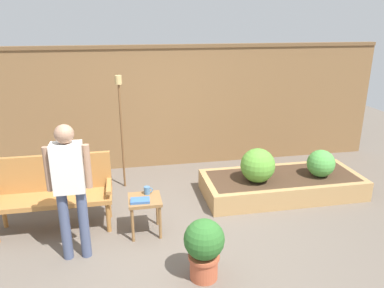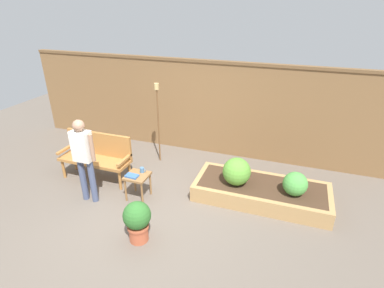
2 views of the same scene
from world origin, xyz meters
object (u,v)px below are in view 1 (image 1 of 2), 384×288
at_px(garden_bench, 54,187).
at_px(person_by_bench, 70,182).
at_px(cup_on_table, 147,190).
at_px(shrub_near_bench, 258,165).
at_px(tiki_torch, 120,113).
at_px(shrub_far_corner, 321,163).
at_px(book_on_table, 140,201).
at_px(potted_boxwood, 204,246).
at_px(side_table, 145,204).

xyz_separation_m(garden_bench, person_by_bench, (0.32, -0.75, 0.39)).
bearing_deg(person_by_bench, cup_on_table, 29.22).
height_order(shrub_near_bench, tiki_torch, tiki_torch).
relative_size(garden_bench, shrub_far_corner, 3.49).
relative_size(garden_bench, person_by_bench, 0.92).
relative_size(cup_on_table, shrub_near_bench, 0.23).
bearing_deg(book_on_table, potted_boxwood, -53.75).
height_order(book_on_table, potted_boxwood, potted_boxwood).
bearing_deg(shrub_near_bench, side_table, -160.65).
height_order(cup_on_table, shrub_near_bench, shrub_near_bench).
height_order(side_table, cup_on_table, cup_on_table).
bearing_deg(side_table, book_on_table, -126.32).
height_order(potted_boxwood, shrub_far_corner, shrub_far_corner).
bearing_deg(shrub_far_corner, person_by_bench, -164.84).
xyz_separation_m(book_on_table, shrub_near_bench, (1.74, 0.67, 0.05)).
xyz_separation_m(cup_on_table, shrub_near_bench, (1.64, 0.47, 0.02)).
xyz_separation_m(garden_bench, tiki_torch, (0.88, 1.05, 0.67)).
relative_size(cup_on_table, tiki_torch, 0.06).
height_order(garden_bench, shrub_far_corner, garden_bench).
xyz_separation_m(potted_boxwood, shrub_near_bench, (1.15, 1.57, 0.17)).
distance_m(shrub_far_corner, person_by_bench, 3.63).
relative_size(side_table, shrub_far_corner, 1.16).
height_order(cup_on_table, potted_boxwood, potted_boxwood).
height_order(side_table, tiki_torch, tiki_torch).
relative_size(garden_bench, shrub_near_bench, 2.87).
bearing_deg(garden_bench, side_table, -19.44).
distance_m(potted_boxwood, shrub_near_bench, 1.95).
height_order(cup_on_table, person_by_bench, person_by_bench).
height_order(garden_bench, tiki_torch, tiki_torch).
height_order(garden_bench, side_table, garden_bench).
bearing_deg(book_on_table, cup_on_table, 65.77).
bearing_deg(garden_bench, potted_boxwood, -39.79).
bearing_deg(shrub_far_corner, potted_boxwood, -144.00).
height_order(book_on_table, shrub_near_bench, shrub_near_bench).
distance_m(shrub_near_bench, tiki_torch, 2.19).
distance_m(side_table, cup_on_table, 0.18).
bearing_deg(garden_bench, book_on_table, -24.14).
distance_m(garden_bench, cup_on_table, 1.19).
xyz_separation_m(shrub_near_bench, tiki_torch, (-1.91, 0.85, 0.66)).
height_order(side_table, book_on_table, book_on_table).
relative_size(shrub_near_bench, shrub_far_corner, 1.21).
relative_size(shrub_far_corner, person_by_bench, 0.26).
xyz_separation_m(side_table, shrub_near_bench, (1.68, 0.59, 0.15)).
distance_m(side_table, potted_boxwood, 1.11).
relative_size(book_on_table, potted_boxwood, 0.34).
distance_m(garden_bench, potted_boxwood, 2.15).
bearing_deg(tiki_torch, shrub_near_bench, -23.97).
bearing_deg(cup_on_table, book_on_table, -117.25).
relative_size(garden_bench, potted_boxwood, 2.16).
bearing_deg(shrub_near_bench, garden_bench, -176.00).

